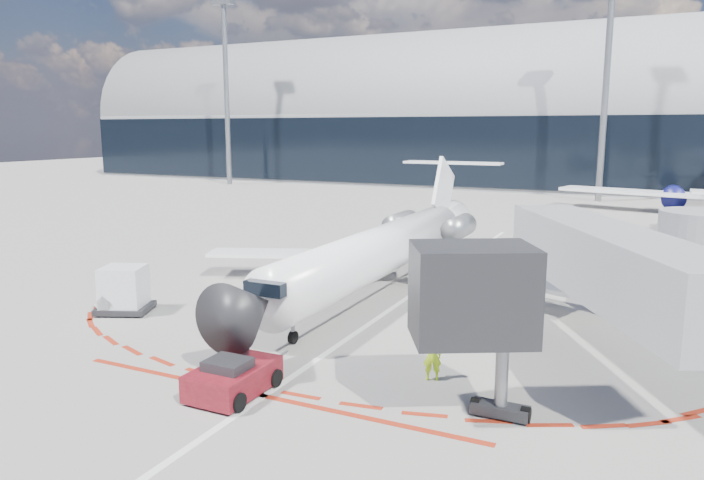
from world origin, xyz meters
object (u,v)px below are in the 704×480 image
at_px(regional_jet, 386,248).
at_px(uld_container, 124,290).
at_px(pushback_tug, 233,377).
at_px(ramp_worker, 432,355).

xyz_separation_m(regional_jet, uld_container, (-8.77, -8.79, -1.09)).
bearing_deg(regional_jet, pushback_tug, -87.20).
bearing_deg(uld_container, regional_jet, 22.33).
bearing_deg(pushback_tug, regional_jet, 92.96).
bearing_deg(regional_jet, ramp_worker, -60.41).
height_order(regional_jet, pushback_tug, regional_jet).
distance_m(ramp_worker, uld_container, 14.64).
xyz_separation_m(regional_jet, ramp_worker, (5.80, -10.21, -1.28)).
distance_m(pushback_tug, ramp_worker, 6.27).
xyz_separation_m(pushback_tug, uld_container, (-9.45, 5.03, 0.49)).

